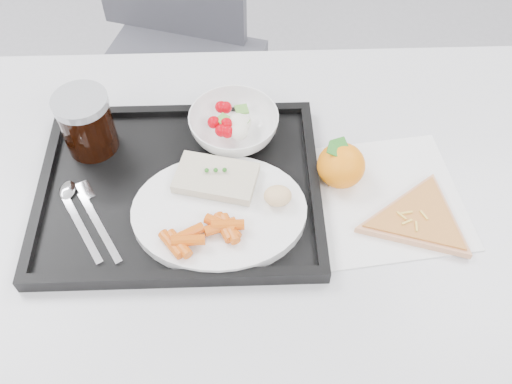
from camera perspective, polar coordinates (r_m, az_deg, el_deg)
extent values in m
cube|color=#B0B0B2|center=(0.92, -1.56, -2.83)|extent=(1.20, 0.80, 0.03)
cylinder|color=#47474C|center=(1.52, -22.22, -0.56)|extent=(0.04, 0.04, 0.72)
cylinder|color=#47474C|center=(1.52, 19.41, 0.49)|extent=(0.04, 0.04, 0.72)
cube|color=#3B3B42|center=(1.58, -8.33, 10.98)|extent=(0.53, 0.53, 0.04)
cylinder|color=#47474C|center=(1.66, -13.91, 0.38)|extent=(0.03, 0.03, 0.43)
cylinder|color=#47474C|center=(1.62, -1.39, 0.72)|extent=(0.03, 0.03, 0.43)
cylinder|color=#47474C|center=(1.90, -12.66, 9.03)|extent=(0.03, 0.03, 0.43)
cylinder|color=#47474C|center=(1.86, -1.58, 9.50)|extent=(0.03, 0.03, 0.43)
cube|color=black|center=(0.93, -7.59, 0.28)|extent=(0.45, 0.35, 0.01)
cube|color=black|center=(1.03, -7.23, 8.11)|extent=(0.45, 0.02, 0.01)
cube|color=black|center=(0.83, -8.25, -8.33)|extent=(0.45, 0.02, 0.01)
cube|color=black|center=(0.92, 5.82, 1.13)|extent=(0.02, 0.32, 0.01)
cube|color=black|center=(0.97, -20.50, 0.42)|extent=(0.02, 0.32, 0.01)
cylinder|color=white|center=(0.88, -3.69, -2.00)|extent=(0.27, 0.27, 0.02)
cube|color=beige|center=(0.90, -4.02, 1.43)|extent=(0.14, 0.11, 0.02)
sphere|color=#236B1C|center=(0.89, -4.96, 2.18)|extent=(0.01, 0.01, 0.01)
sphere|color=#236B1C|center=(0.89, -4.06, 2.20)|extent=(0.01, 0.01, 0.01)
sphere|color=#236B1C|center=(0.89, -3.16, 2.23)|extent=(0.01, 0.01, 0.01)
ellipsoid|color=#DABD7E|center=(0.87, 2.18, -0.38)|extent=(0.05, 0.05, 0.03)
imported|color=white|center=(0.98, -2.22, 6.68)|extent=(0.15, 0.15, 0.05)
cylinder|color=black|center=(0.98, -16.50, 6.43)|extent=(0.09, 0.09, 0.10)
cylinder|color=#A5A8AD|center=(0.94, -17.22, 8.59)|extent=(0.09, 0.09, 0.01)
cube|color=silver|center=(0.91, -17.10, -3.39)|extent=(0.09, 0.14, 0.00)
ellipsoid|color=silver|center=(0.96, -18.34, 0.17)|extent=(0.04, 0.05, 0.01)
cube|color=silver|center=(0.90, -15.39, -3.37)|extent=(0.09, 0.14, 0.00)
cube|color=silver|center=(0.95, -16.70, 0.14)|extent=(0.04, 0.04, 0.00)
cube|color=white|center=(0.94, 12.53, -0.58)|extent=(0.28, 0.27, 0.00)
ellipsoid|color=gold|center=(0.93, 8.51, 2.65)|extent=(0.09, 0.09, 0.07)
cube|color=#236B1C|center=(0.91, 8.73, 3.85)|extent=(0.04, 0.06, 0.02)
cube|color=#236B1C|center=(0.91, 8.73, 3.85)|extent=(0.06, 0.04, 0.02)
cylinder|color=tan|center=(0.92, 16.00, -2.67)|extent=(0.24, 0.24, 0.01)
cylinder|color=#A64308|center=(0.92, 16.11, -2.39)|extent=(0.21, 0.21, 0.00)
cube|color=#EABC47|center=(0.90, 14.86, -2.92)|extent=(0.02, 0.01, 0.00)
cube|color=#EABC47|center=(0.90, 15.74, -3.33)|extent=(0.01, 0.02, 0.00)
cube|color=#EABC47|center=(0.91, 14.35, -2.31)|extent=(0.01, 0.02, 0.00)
cube|color=#EABC47|center=(0.91, 14.84, -2.01)|extent=(0.02, 0.01, 0.00)
cube|color=#EABC47|center=(0.92, 16.45, -2.24)|extent=(0.01, 0.02, 0.00)
cylinder|color=#D2540F|center=(0.84, -2.68, -3.69)|extent=(0.03, 0.05, 0.02)
cylinder|color=#D2540F|center=(0.84, -3.60, -3.48)|extent=(0.05, 0.03, 0.02)
cylinder|color=#D2540F|center=(0.84, -3.22, -3.55)|extent=(0.03, 0.05, 0.02)
cylinder|color=#D2540F|center=(0.84, -6.83, -4.16)|extent=(0.05, 0.04, 0.02)
cylinder|color=#D2540F|center=(0.84, -2.83, -3.32)|extent=(0.05, 0.02, 0.02)
cylinder|color=#D2540F|center=(0.84, -2.90, -3.52)|extent=(0.04, 0.05, 0.02)
cylinder|color=#D2540F|center=(0.83, -7.71, -5.16)|extent=(0.04, 0.05, 0.02)
cylinder|color=#D2540F|center=(0.84, -3.58, -3.23)|extent=(0.05, 0.04, 0.02)
cylinder|color=#D2540F|center=(0.83, -8.42, -5.20)|extent=(0.04, 0.05, 0.02)
cylinder|color=#D2540F|center=(0.83, -6.79, -4.82)|extent=(0.05, 0.02, 0.02)
sphere|color=#B5000A|center=(0.95, -2.87, 6.03)|extent=(0.02, 0.02, 0.02)
sphere|color=#B5000A|center=(0.99, -3.50, 8.48)|extent=(0.02, 0.02, 0.02)
sphere|color=#B5000A|center=(0.95, -3.49, 6.15)|extent=(0.02, 0.02, 0.02)
sphere|color=#B5000A|center=(0.97, -4.25, 6.96)|extent=(0.02, 0.02, 0.02)
sphere|color=#B5000A|center=(0.99, -3.04, 8.44)|extent=(0.02, 0.02, 0.02)
sphere|color=#B5000A|center=(0.96, -2.96, 6.81)|extent=(0.02, 0.02, 0.02)
ellipsoid|color=silver|center=(0.97, -1.87, 7.07)|extent=(0.03, 0.03, 0.03)
ellipsoid|color=silver|center=(0.97, -1.37, 6.98)|extent=(0.03, 0.03, 0.03)
ellipsoid|color=silver|center=(0.95, -1.71, 6.05)|extent=(0.03, 0.03, 0.03)
ellipsoid|color=silver|center=(0.96, -1.57, 6.62)|extent=(0.03, 0.03, 0.03)
cube|color=#599737|center=(0.98, -1.44, 8.25)|extent=(0.03, 0.03, 0.00)
cube|color=#599737|center=(0.96, -3.26, 7.25)|extent=(0.03, 0.03, 0.00)
cube|color=#599737|center=(0.96, -1.45, 6.95)|extent=(0.03, 0.03, 0.00)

